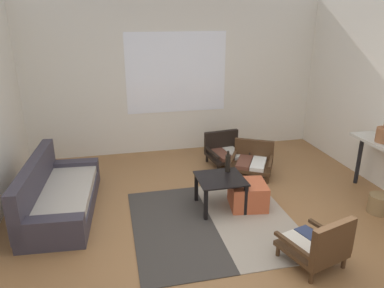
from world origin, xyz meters
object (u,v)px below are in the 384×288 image
at_px(coffee_table, 220,184).
at_px(wicker_basket, 379,204).
at_px(armchair_by_window, 225,150).
at_px(armchair_striped_foreground, 318,245).
at_px(armchair_corner, 252,160).
at_px(couch, 57,196).
at_px(glass_bottle, 228,163).
at_px(ottoman_orange, 248,195).

bearing_deg(coffee_table, wicker_basket, -16.26).
distance_m(coffee_table, armchair_by_window, 1.52).
bearing_deg(wicker_basket, armchair_striped_foreground, -150.19).
xyz_separation_m(coffee_table, wicker_basket, (1.95, -0.57, -0.23)).
xyz_separation_m(armchair_striped_foreground, armchair_corner, (0.22, 2.28, -0.02)).
bearing_deg(couch, armchair_striped_foreground, -33.08).
bearing_deg(couch, coffee_table, -10.68).
distance_m(armchair_striped_foreground, glass_bottle, 1.61).
bearing_deg(armchair_by_window, glass_bottle, -106.97).
xyz_separation_m(armchair_by_window, ottoman_orange, (-0.17, -1.47, -0.06)).
xyz_separation_m(couch, armchair_corner, (2.88, 0.55, 0.02)).
relative_size(coffee_table, wicker_basket, 2.21).
bearing_deg(armchair_corner, coffee_table, -131.12).
xyz_separation_m(armchair_by_window, wicker_basket, (1.42, -1.99, -0.11)).
xyz_separation_m(ottoman_orange, glass_bottle, (-0.22, 0.22, 0.39)).
bearing_deg(ottoman_orange, armchair_striped_foreground, -79.63).
height_order(coffee_table, armchair_striped_foreground, armchair_striped_foreground).
bearing_deg(glass_bottle, wicker_basket, -22.19).
bearing_deg(wicker_basket, couch, 166.57).
distance_m(ottoman_orange, wicker_basket, 1.67).
bearing_deg(armchair_by_window, ottoman_orange, -96.46).
distance_m(couch, ottoman_orange, 2.46).
xyz_separation_m(coffee_table, armchair_by_window, (0.53, 1.42, -0.12)).
bearing_deg(coffee_table, armchair_by_window, 69.50).
relative_size(armchair_corner, ottoman_orange, 1.82).
distance_m(armchair_by_window, armchair_striped_foreground, 2.77).
bearing_deg(coffee_table, couch, 169.32).
bearing_deg(armchair_striped_foreground, armchair_corner, 84.52).
xyz_separation_m(armchair_corner, glass_bottle, (-0.67, -0.77, 0.33)).
bearing_deg(wicker_basket, coffee_table, 163.74).
xyz_separation_m(armchair_by_window, glass_bottle, (-0.38, -1.26, 0.32)).
distance_m(ottoman_orange, glass_bottle, 0.49).
relative_size(glass_bottle, wicker_basket, 1.08).
distance_m(armchair_by_window, glass_bottle, 1.35).
bearing_deg(ottoman_orange, armchair_corner, 65.29).
height_order(coffee_table, wicker_basket, coffee_table).
distance_m(couch, coffee_table, 2.10).
distance_m(armchair_by_window, ottoman_orange, 1.48).
xyz_separation_m(armchair_corner, ottoman_orange, (-0.46, -0.99, -0.06)).
xyz_separation_m(glass_bottle, wicker_basket, (1.80, -0.74, -0.44)).
bearing_deg(glass_bottle, armchair_by_window, 73.03).
bearing_deg(couch, wicker_basket, -13.43).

